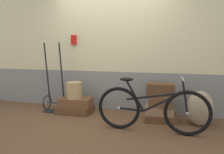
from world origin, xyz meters
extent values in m
cube|color=brown|center=(0.00, 0.00, -0.03)|extent=(9.10, 5.20, 0.06)
cube|color=gray|center=(0.00, 0.85, 0.41)|extent=(7.10, 0.20, 0.83)
cube|color=beige|center=(0.00, 0.85, 1.91)|extent=(7.10, 0.20, 2.16)
cube|color=red|center=(-0.85, 0.71, 1.51)|extent=(0.10, 0.08, 0.20)
cube|color=brown|center=(-0.66, 0.32, 0.07)|extent=(0.70, 0.47, 0.15)
cube|color=brown|center=(-0.65, 0.34, 0.23)|extent=(0.68, 0.47, 0.17)
cube|color=brown|center=(1.05, 0.29, 0.06)|extent=(0.59, 0.40, 0.13)
cube|color=#937051|center=(1.02, 0.32, 0.20)|extent=(0.51, 0.36, 0.15)
cube|color=brown|center=(1.04, 0.28, 0.37)|extent=(0.40, 0.28, 0.20)
cube|color=brown|center=(1.03, 0.33, 0.58)|extent=(0.49, 0.34, 0.22)
cylinder|color=tan|center=(-0.66, 0.31, 0.48)|extent=(0.31, 0.31, 0.33)
torus|color=black|center=(-1.36, 0.38, 0.16)|extent=(0.03, 0.31, 0.31)
torus|color=black|center=(-0.95, 0.38, 0.16)|extent=(0.03, 0.31, 0.31)
cylinder|color=black|center=(-1.15, 0.38, 0.16)|extent=(0.41, 0.02, 0.02)
cylinder|color=black|center=(-1.33, 0.38, 0.80)|extent=(0.03, 0.16, 1.28)
cylinder|color=black|center=(-0.98, 0.38, 0.80)|extent=(0.03, 0.16, 1.28)
cube|color=black|center=(-1.15, 0.27, 0.01)|extent=(0.37, 0.22, 0.02)
ellipsoid|color=#9E8966|center=(1.69, 0.27, 0.30)|extent=(0.43, 0.37, 0.60)
torus|color=black|center=(0.41, -0.24, 0.34)|extent=(0.69, 0.06, 0.69)
sphere|color=#B2B2B7|center=(0.41, -0.24, 0.34)|extent=(0.05, 0.05, 0.05)
torus|color=black|center=(1.45, -0.23, 0.34)|extent=(0.69, 0.06, 0.69)
sphere|color=#B2B2B7|center=(1.45, -0.23, 0.34)|extent=(0.05, 0.05, 0.05)
cube|color=black|center=(1.09, -0.23, 0.49)|extent=(0.58, 0.03, 0.34)
cube|color=black|center=(0.67, -0.24, 0.56)|extent=(0.30, 0.03, 0.49)
cube|color=black|center=(0.61, -0.24, 0.34)|extent=(0.40, 0.03, 0.05)
cube|color=black|center=(0.95, -0.23, 0.57)|extent=(0.84, 0.04, 0.18)
cube|color=black|center=(1.41, -0.23, 0.59)|extent=(0.11, 0.03, 0.49)
ellipsoid|color=black|center=(0.53, -0.24, 0.82)|extent=(0.22, 0.09, 0.06)
cylinder|color=#A5A5AD|center=(1.37, -0.23, 0.86)|extent=(0.03, 0.46, 0.02)
camera|label=1|loc=(1.17, -3.27, 1.25)|focal=31.84mm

